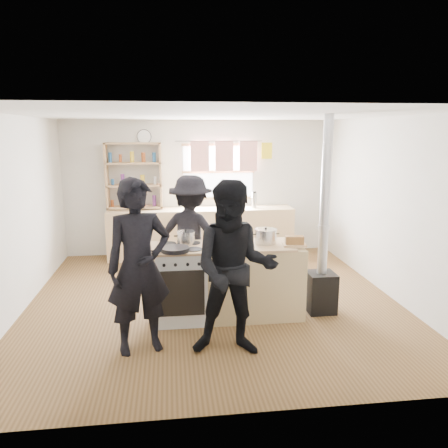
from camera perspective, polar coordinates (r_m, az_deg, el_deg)
The scene contains 14 objects.
ground at distance 6.15m, azimuth -1.39°, elevation -9.96°, with size 5.00×5.00×0.01m, color brown.
back_counter at distance 8.12m, azimuth -2.97°, elevation -1.12°, with size 3.40×0.55×0.90m, color #D2B07E.
shelving_unit at distance 8.08m, azimuth -11.69°, elevation 6.21°, with size 1.00×0.28×1.20m.
thermos at distance 8.14m, azimuth 3.95°, elevation 3.14°, with size 0.10×0.10×0.28m, color silver.
cooking_island at distance 5.49m, azimuth 0.69°, elevation -7.47°, with size 1.97×0.64×0.93m.
skillet_greens at distance 5.10m, azimuth -6.40°, elevation -3.27°, with size 0.38×0.38×0.05m.
roast_tray at distance 5.30m, azimuth 0.14°, elevation -2.51°, with size 0.40×0.36×0.07m.
stockpot_stove at distance 5.41m, azimuth -4.99°, elevation -1.77°, with size 0.22×0.22×0.18m.
stockpot_counter at distance 5.43m, azimuth 5.46°, elevation -1.60°, with size 0.27×0.27×0.21m.
bread_board at distance 5.39m, azimuth 9.18°, elevation -2.26°, with size 0.30×0.23×0.12m.
flue_heater at distance 5.72m, azimuth 12.69°, elevation -5.05°, with size 0.35×0.35×2.50m.
person_near_left at distance 4.61m, azimuth -11.04°, elevation -5.52°, with size 0.67×0.44×1.85m, color black.
person_near_right at distance 4.47m, azimuth 1.38°, elevation -5.96°, with size 0.89×0.69×1.83m, color black.
person_far at distance 6.21m, azimuth -4.33°, elevation -1.47°, with size 1.10×0.63×1.70m, color black.
Camera 1 is at (-0.56, -5.67, 2.30)m, focal length 35.00 mm.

